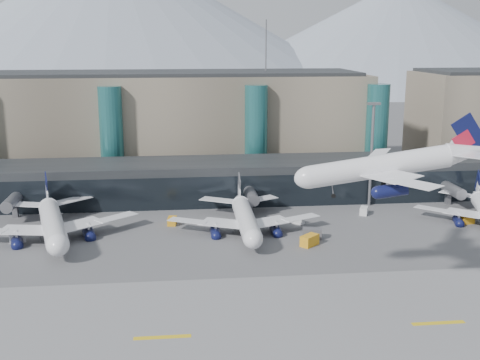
# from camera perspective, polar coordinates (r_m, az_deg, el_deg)

# --- Properties ---
(ground) EXTENTS (900.00, 900.00, 0.00)m
(ground) POSITION_cam_1_polar(r_m,az_deg,el_deg) (102.00, 4.27, -10.17)
(ground) COLOR #515154
(ground) RESTS_ON ground
(runway_strip) EXTENTS (400.00, 40.00, 0.04)m
(runway_strip) POSITION_cam_1_polar(r_m,az_deg,el_deg) (88.70, 6.06, -13.97)
(runway_strip) COLOR slate
(runway_strip) RESTS_ON ground
(runway_markings) EXTENTS (128.00, 1.00, 0.02)m
(runway_markings) POSITION_cam_1_polar(r_m,az_deg,el_deg) (88.69, 6.06, -13.95)
(runway_markings) COLOR gold
(runway_markings) RESTS_ON ground
(concourse) EXTENTS (170.00, 27.00, 10.00)m
(concourse) POSITION_cam_1_polar(r_m,az_deg,el_deg) (154.84, 0.47, 0.00)
(concourse) COLOR black
(concourse) RESTS_ON ground
(terminal_main) EXTENTS (130.00, 30.00, 31.00)m
(terminal_main) POSITION_cam_1_polar(r_m,az_deg,el_deg) (183.84, -8.49, 5.29)
(terminal_main) COLOR gray
(terminal_main) RESTS_ON ground
(teal_towers) EXTENTS (116.40, 19.40, 46.00)m
(teal_towers) POSITION_cam_1_polar(r_m,az_deg,el_deg) (168.10, -5.26, 4.15)
(teal_towers) COLOR #256768
(teal_towers) RESTS_ON ground
(mountain_ridge) EXTENTS (910.00, 400.00, 110.00)m
(mountain_ridge) POSITION_cam_1_polar(r_m,az_deg,el_deg) (473.18, -2.17, 13.90)
(mountain_ridge) COLOR gray
(mountain_ridge) RESTS_ON ground
(lightmast_mid) EXTENTS (3.00, 1.20, 25.60)m
(lightmast_mid) POSITION_cam_1_polar(r_m,az_deg,el_deg) (150.08, 12.39, 2.95)
(lightmast_mid) COLOR slate
(lightmast_mid) RESTS_ON ground
(hero_jet) EXTENTS (31.34, 31.67, 10.24)m
(hero_jet) POSITION_cam_1_polar(r_m,az_deg,el_deg) (96.70, 14.82, 1.97)
(hero_jet) COLOR silver
(hero_jet) RESTS_ON ground
(jet_parked_left) EXTENTS (37.07, 38.38, 12.32)m
(jet_parked_left) POSITION_cam_1_polar(r_m,az_deg,el_deg) (132.20, -17.47, -3.09)
(jet_parked_left) COLOR silver
(jet_parked_left) RESTS_ON ground
(jet_parked_mid) EXTENTS (34.88, 33.66, 11.23)m
(jet_parked_mid) POSITION_cam_1_polar(r_m,az_deg,el_deg) (129.99, 0.42, -2.93)
(jet_parked_mid) COLOR silver
(jet_parked_mid) RESTS_ON ground
(veh_a) EXTENTS (3.53, 2.64, 1.77)m
(veh_a) POSITION_cam_1_polar(r_m,az_deg,el_deg) (131.16, -20.35, -5.17)
(veh_a) COLOR silver
(veh_a) RESTS_ON ground
(veh_b) EXTENTS (2.18, 3.18, 1.72)m
(veh_b) POSITION_cam_1_polar(r_m,az_deg,el_deg) (135.11, -6.45, -3.88)
(veh_b) COLOR orange
(veh_b) RESTS_ON ground
(veh_c) EXTENTS (4.34, 3.01, 2.19)m
(veh_c) POSITION_cam_1_polar(r_m,az_deg,el_deg) (125.98, 6.86, -5.06)
(veh_c) COLOR #4C4C51
(veh_c) RESTS_ON ground
(veh_d) EXTENTS (2.79, 3.52, 1.78)m
(veh_d) POSITION_cam_1_polar(r_m,az_deg,el_deg) (144.91, 11.66, -2.88)
(veh_d) COLOR silver
(veh_d) RESTS_ON ground
(veh_e) EXTENTS (3.11, 2.12, 1.63)m
(veh_e) POSITION_cam_1_polar(r_m,az_deg,el_deg) (144.47, 20.75, -3.56)
(veh_e) COLOR orange
(veh_e) RESTS_ON ground
(veh_g) EXTENTS (2.83, 2.67, 1.44)m
(veh_g) POSITION_cam_1_polar(r_m,az_deg,el_deg) (135.67, 5.56, -3.85)
(veh_g) COLOR silver
(veh_g) RESTS_ON ground
(veh_h) EXTENTS (4.31, 4.19, 2.18)m
(veh_h) POSITION_cam_1_polar(r_m,az_deg,el_deg) (121.80, 6.61, -5.70)
(veh_h) COLOR orange
(veh_h) RESTS_ON ground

